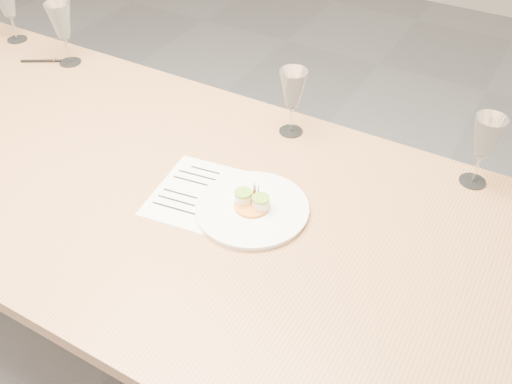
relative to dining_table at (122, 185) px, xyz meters
The scene contains 9 objects.
ground 0.68m from the dining_table, ahead, with size 7.00×7.00×0.00m, color slate.
dining_table is the anchor object (origin of this frame).
dinner_plate 0.43m from the dining_table, ahead, with size 0.29×0.29×0.08m.
recipe_sheet 0.26m from the dining_table, ahead, with size 0.25×0.30×0.00m.
ballpoint_pen 0.73m from the dining_table, 152.55° to the left, with size 0.13×0.08×0.01m.
wine_glass_0 0.98m from the dining_table, 154.04° to the left, with size 0.09×0.09×0.21m.
wine_glass_1 0.71m from the dining_table, 145.10° to the left, with size 0.09×0.09×0.22m.
wine_glass_2 0.56m from the dining_table, 49.10° to the left, with size 0.08×0.08×0.20m.
wine_glass_3 1.00m from the dining_table, 25.95° to the left, with size 0.08×0.08×0.20m.
Camera 1 is at (0.97, -0.90, 1.73)m, focal length 40.00 mm.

